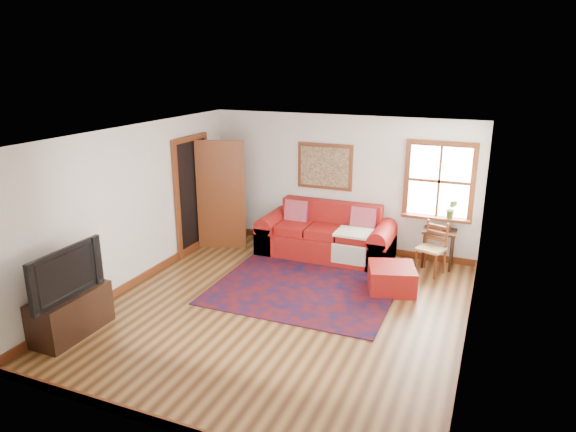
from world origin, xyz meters
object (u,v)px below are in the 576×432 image
at_px(red_ottoman, 392,278).
at_px(media_cabinet, 71,313).
at_px(red_leather_sofa, 326,239).
at_px(side_table, 439,237).
at_px(ladder_back_chair, 433,246).

bearing_deg(red_ottoman, media_cabinet, -158.16).
bearing_deg(red_leather_sofa, side_table, 6.14).
bearing_deg(ladder_back_chair, side_table, 79.17).
distance_m(red_leather_sofa, red_ottoman, 1.76).
bearing_deg(side_table, red_leather_sofa, -173.86).
bearing_deg(side_table, red_ottoman, -113.01).
relative_size(red_ottoman, side_table, 1.05).
bearing_deg(ladder_back_chair, red_ottoman, -116.66).
height_order(red_leather_sofa, ladder_back_chair, red_leather_sofa).
xyz_separation_m(red_ottoman, ladder_back_chair, (0.47, 0.95, 0.27)).
bearing_deg(red_leather_sofa, red_ottoman, -36.61).
height_order(side_table, ladder_back_chair, ladder_back_chair).
xyz_separation_m(red_leather_sofa, ladder_back_chair, (1.89, -0.10, 0.16)).
bearing_deg(media_cabinet, ladder_back_chair, 43.67).
bearing_deg(ladder_back_chair, media_cabinet, -136.33).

